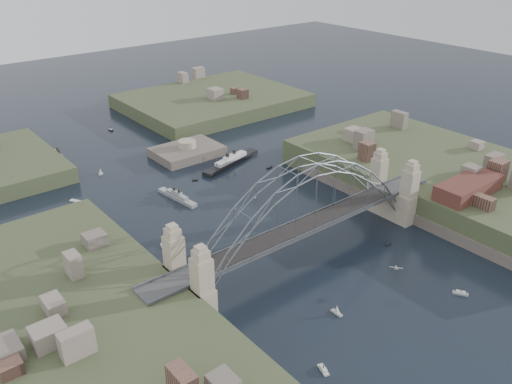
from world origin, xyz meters
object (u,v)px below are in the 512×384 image
(naval_cruiser_near, at_px, (177,197))
(ocean_liner, at_px, (231,161))
(fort_island, at_px, (188,156))
(wharf_shed, at_px, (469,187))
(bridge, at_px, (306,210))
(naval_cruiser_far, at_px, (60,159))

(naval_cruiser_near, bearing_deg, ocean_liner, 21.41)
(fort_island, relative_size, wharf_shed, 1.10)
(naval_cruiser_near, bearing_deg, bridge, -80.10)
(ocean_liner, bearing_deg, bridge, -109.28)
(wharf_shed, distance_m, naval_cruiser_far, 126.38)
(bridge, bearing_deg, naval_cruiser_far, 104.24)
(naval_cruiser_near, relative_size, naval_cruiser_far, 0.89)
(fort_island, height_order, wharf_shed, wharf_shed)
(naval_cruiser_near, relative_size, ocean_liner, 0.62)
(bridge, xyz_separation_m, fort_island, (12.00, 70.00, -12.66))
(bridge, distance_m, wharf_shed, 46.23)
(bridge, relative_size, ocean_liner, 3.36)
(bridge, height_order, naval_cruiser_far, bridge)
(fort_island, xyz_separation_m, naval_cruiser_far, (-35.47, 22.48, 1.25))
(ocean_liner, bearing_deg, wharf_shed, -70.15)
(ocean_liner, bearing_deg, naval_cruiser_near, -158.59)
(naval_cruiser_far, height_order, ocean_liner, ocean_liner)
(wharf_shed, bearing_deg, naval_cruiser_near, 131.61)
(fort_island, xyz_separation_m, naval_cruiser_near, (-19.72, -25.76, 1.06))
(bridge, height_order, fort_island, bridge)
(naval_cruiser_far, bearing_deg, bridge, -75.76)
(fort_island, height_order, naval_cruiser_near, fort_island)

